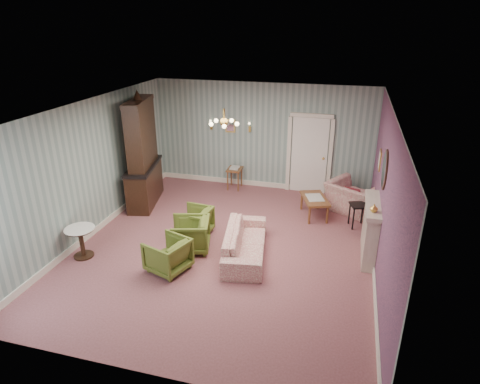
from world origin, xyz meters
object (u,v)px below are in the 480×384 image
(olive_chair_c, at_px, (194,220))
(wingback_chair, at_px, (354,192))
(dresser, at_px, (142,150))
(sofa_chintz, at_px, (245,238))
(olive_chair_b, at_px, (191,233))
(side_table_black, at_px, (358,216))
(coffee_table, at_px, (314,207))
(fireplace, at_px, (370,230))
(pedestal_table, at_px, (82,242))
(olive_chair_a, at_px, (168,253))

(olive_chair_c, distance_m, wingback_chair, 3.97)
(dresser, bearing_deg, sofa_chintz, -43.14)
(wingback_chair, bearing_deg, olive_chair_b, 71.52)
(sofa_chintz, xyz_separation_m, side_table_black, (2.18, 1.85, -0.11))
(coffee_table, bearing_deg, wingback_chair, 29.69)
(wingback_chair, bearing_deg, sofa_chintz, 83.16)
(fireplace, relative_size, coffee_table, 1.47)
(olive_chair_c, bearing_deg, dresser, -119.60)
(sofa_chintz, bearing_deg, pedestal_table, 96.59)
(olive_chair_c, relative_size, coffee_table, 0.73)
(olive_chair_c, distance_m, fireplace, 3.68)
(olive_chair_a, relative_size, fireplace, 0.51)
(wingback_chair, distance_m, coffee_table, 1.07)
(sofa_chintz, xyz_separation_m, dresser, (-3.12, 1.83, 1.03))
(fireplace, bearing_deg, pedestal_table, -164.58)
(olive_chair_a, bearing_deg, fireplace, 131.66)
(coffee_table, relative_size, pedestal_table, 1.49)
(olive_chair_a, distance_m, coffee_table, 3.91)
(wingback_chair, distance_m, dresser, 5.33)
(olive_chair_a, xyz_separation_m, pedestal_table, (-1.85, -0.00, -0.04))
(olive_chair_c, xyz_separation_m, coffee_table, (2.45, 1.61, -0.10))
(olive_chair_b, relative_size, fireplace, 0.53)
(olive_chair_c, distance_m, pedestal_table, 2.34)
(olive_chair_a, relative_size, olive_chair_c, 1.04)
(sofa_chintz, bearing_deg, olive_chair_a, 115.85)
(sofa_chintz, bearing_deg, wingback_chair, -47.19)
(sofa_chintz, distance_m, wingback_chair, 3.37)
(sofa_chintz, relative_size, dresser, 0.70)
(olive_chair_b, distance_m, fireplace, 3.59)
(olive_chair_a, bearing_deg, sofa_chintz, 144.50)
(olive_chair_c, height_order, sofa_chintz, sofa_chintz)
(olive_chair_a, distance_m, olive_chair_c, 1.45)
(coffee_table, xyz_separation_m, pedestal_table, (-4.28, -3.06, 0.08))
(coffee_table, xyz_separation_m, side_table_black, (1.02, -0.30, 0.04))
(dresser, xyz_separation_m, fireplace, (5.51, -1.21, -0.83))
(dresser, bearing_deg, olive_chair_c, -47.86)
(wingback_chair, height_order, pedestal_table, wingback_chair)
(fireplace, bearing_deg, wingback_chair, 99.03)
(sofa_chintz, relative_size, coffee_table, 2.07)
(olive_chair_c, bearing_deg, side_table_black, 116.21)
(olive_chair_c, height_order, wingback_chair, wingback_chair)
(olive_chair_a, relative_size, dresser, 0.25)
(olive_chair_b, bearing_deg, sofa_chintz, 78.97)
(fireplace, bearing_deg, olive_chair_c, -178.84)
(olive_chair_a, bearing_deg, olive_chair_c, -160.16)
(olive_chair_a, distance_m, olive_chair_b, 0.84)
(dresser, bearing_deg, side_table_black, -12.53)
(sofa_chintz, height_order, fireplace, fireplace)
(olive_chair_a, distance_m, dresser, 3.47)
(wingback_chair, distance_m, fireplace, 2.08)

